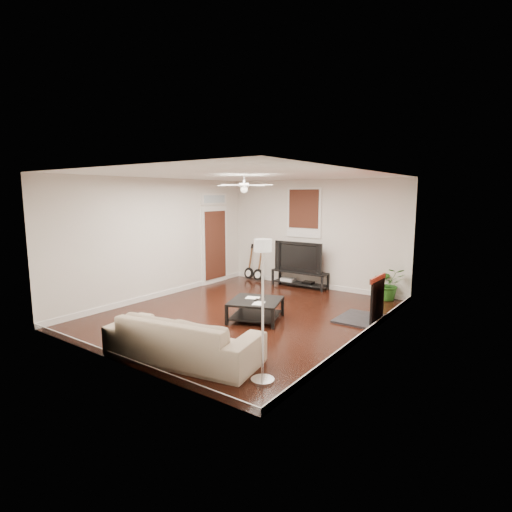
% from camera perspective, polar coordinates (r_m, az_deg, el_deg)
% --- Properties ---
extents(room, '(5.01, 6.01, 2.81)m').
position_cam_1_polar(room, '(8.02, -1.66, 1.41)').
color(room, black).
rests_on(room, ground).
extents(brick_accent, '(0.02, 2.20, 2.80)m').
position_cam_1_polar(brick_accent, '(7.75, 17.82, 0.75)').
color(brick_accent, '#AA4A36').
rests_on(brick_accent, floor).
extents(fireplace, '(0.80, 1.10, 0.92)m').
position_cam_1_polar(fireplace, '(8.02, 15.54, -5.74)').
color(fireplace, black).
rests_on(fireplace, floor).
extents(window_back, '(1.00, 0.06, 1.30)m').
position_cam_1_polar(window_back, '(10.62, 6.81, 6.13)').
color(window_back, '#3C1A10').
rests_on(window_back, wall_back).
extents(door_left, '(0.08, 1.00, 2.50)m').
position_cam_1_polar(door_left, '(11.04, -5.87, 2.60)').
color(door_left, white).
rests_on(door_left, wall_left).
extents(tv_stand, '(1.52, 0.41, 0.43)m').
position_cam_1_polar(tv_stand, '(10.67, 6.22, -3.27)').
color(tv_stand, black).
rests_on(tv_stand, floor).
extents(tv, '(1.36, 0.18, 0.78)m').
position_cam_1_polar(tv, '(10.58, 6.33, -0.04)').
color(tv, black).
rests_on(tv, tv_stand).
extents(coffee_table, '(1.21, 1.21, 0.40)m').
position_cam_1_polar(coffee_table, '(7.87, -0.04, -7.67)').
color(coffee_table, black).
rests_on(coffee_table, floor).
extents(sofa, '(2.44, 1.31, 0.67)m').
position_cam_1_polar(sofa, '(6.11, -10.29, -11.34)').
color(sofa, tan).
rests_on(sofa, floor).
extents(floor_lamp, '(0.36, 0.36, 1.89)m').
position_cam_1_polar(floor_lamp, '(5.16, 0.96, -7.91)').
color(floor_lamp, white).
rests_on(floor_lamp, floor).
extents(potted_plant, '(0.90, 0.86, 0.77)m').
position_cam_1_polar(potted_plant, '(9.77, 18.33, -3.74)').
color(potted_plant, '#235B1A').
rests_on(potted_plant, floor).
extents(guitar_left, '(0.34, 0.26, 1.03)m').
position_cam_1_polar(guitar_left, '(11.47, -1.03, -0.84)').
color(guitar_left, black).
rests_on(guitar_left, floor).
extents(guitar_right, '(0.32, 0.23, 1.03)m').
position_cam_1_polar(guitar_right, '(11.24, 0.31, -1.03)').
color(guitar_right, black).
rests_on(guitar_right, floor).
extents(ceiling_fan, '(1.24, 1.24, 0.32)m').
position_cam_1_polar(ceiling_fan, '(7.95, -1.70, 10.02)').
color(ceiling_fan, white).
rests_on(ceiling_fan, ceiling).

